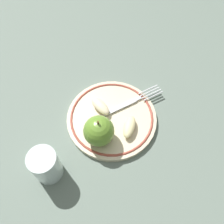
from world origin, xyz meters
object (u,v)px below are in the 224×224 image
apple_red_whole (99,131)px  fork (131,102)px  drinking_glass (46,165)px  plate (112,118)px  apple_slice_back (100,106)px  apple_slice_front (129,127)px

apple_red_whole → fork: (0.12, -0.02, -0.03)m
apple_red_whole → fork: 0.13m
apple_red_whole → drinking_glass: (-0.12, 0.06, -0.01)m
plate → drinking_glass: (-0.18, 0.06, 0.04)m
apple_slice_back → drinking_glass: drinking_glass is taller
fork → plate: bearing=-168.2°
apple_slice_back → fork: bearing=62.4°
apple_red_whole → fork: size_ratio=0.53×
apple_slice_back → fork: apple_slice_back is taller
plate → drinking_glass: size_ratio=2.55×
apple_slice_front → apple_red_whole: bearing=124.2°
fork → apple_slice_front: bearing=-124.0°
apple_slice_back → plate: bearing=10.6°
apple_slice_back → drinking_glass: (-0.19, 0.03, 0.02)m
apple_red_whole → apple_slice_front: bearing=-44.3°
apple_slice_front → fork: size_ratio=0.40×
plate → fork: fork is taller
apple_red_whole → apple_slice_back: (0.07, 0.04, -0.03)m
drinking_glass → fork: bearing=-19.5°
plate → apple_slice_back: (0.01, 0.04, 0.02)m
apple_slice_front → apple_slice_back: bearing=66.4°
fork → drinking_glass: bearing=-165.3°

